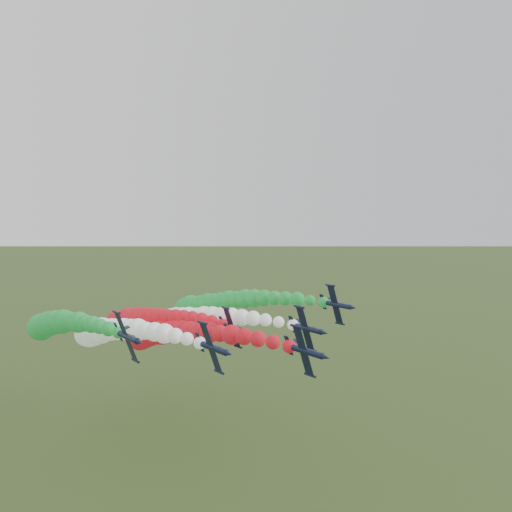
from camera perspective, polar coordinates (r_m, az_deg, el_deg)
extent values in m
cylinder|color=black|center=(82.47, 5.40, -10.70)|extent=(1.34, 8.57, 1.34)
cone|color=black|center=(79.05, 7.99, -11.40)|extent=(1.22, 1.71, 1.22)
cone|color=black|center=(85.78, 3.21, -10.08)|extent=(1.22, 0.86, 1.22)
ellipsoid|color=black|center=(81.37, 6.53, -10.82)|extent=(0.81, 1.79, 0.93)
cube|color=black|center=(82.26, 5.42, -10.77)|extent=(3.26, 1.81, 8.63)
cylinder|color=black|center=(80.17, 4.63, -8.01)|extent=(0.54, 2.48, 0.54)
cylinder|color=black|center=(84.55, 6.19, -13.38)|extent=(0.54, 2.48, 0.54)
cube|color=black|center=(85.60, 4.20, -9.85)|extent=(2.10, 1.43, 0.88)
cube|color=black|center=(85.10, 3.75, -10.17)|extent=(1.34, 1.05, 3.43)
sphere|color=red|center=(84.82, 3.81, -10.25)|extent=(2.35, 2.35, 2.35)
sphere|color=red|center=(87.94, 1.94, -9.80)|extent=(2.59, 2.59, 2.59)
sphere|color=red|center=(91.22, 0.22, -9.45)|extent=(2.99, 2.99, 2.99)
sphere|color=red|center=(94.61, -1.35, -9.19)|extent=(3.21, 3.21, 3.21)
sphere|color=red|center=(98.12, -2.79, -8.98)|extent=(3.94, 3.94, 3.94)
sphere|color=red|center=(101.73, -4.12, -8.82)|extent=(3.45, 3.45, 3.45)
sphere|color=red|center=(105.42, -5.33, -8.70)|extent=(4.34, 4.34, 4.34)
sphere|color=red|center=(109.20, -6.44, -8.62)|extent=(4.72, 4.72, 4.72)
sphere|color=red|center=(113.04, -7.46, -8.57)|extent=(4.68, 4.68, 4.68)
sphere|color=red|center=(116.95, -8.39, -8.55)|extent=(5.13, 5.13, 5.13)
sphere|color=red|center=(120.93, -9.24, -8.55)|extent=(5.36, 5.36, 5.36)
sphere|color=red|center=(124.95, -10.03, -8.57)|extent=(5.33, 5.33, 5.33)
sphere|color=red|center=(129.03, -10.75, -8.61)|extent=(6.05, 6.05, 6.05)
sphere|color=red|center=(133.16, -11.40, -8.67)|extent=(5.88, 5.88, 5.88)
sphere|color=red|center=(137.33, -12.01, -8.74)|extent=(6.45, 6.45, 6.45)
sphere|color=red|center=(141.54, -12.56, -8.82)|extent=(7.28, 7.28, 7.28)
sphere|color=red|center=(145.79, -13.07, -8.91)|extent=(7.95, 7.95, 7.95)
cylinder|color=black|center=(82.05, -5.18, -10.32)|extent=(1.34, 8.57, 1.34)
cone|color=black|center=(78.02, -3.11, -11.10)|extent=(1.22, 1.71, 1.22)
cone|color=black|center=(85.87, -6.91, -9.66)|extent=(1.22, 0.86, 1.22)
ellipsoid|color=black|center=(80.67, -4.21, -10.48)|extent=(0.81, 1.79, 0.93)
cube|color=black|center=(81.83, -5.18, -10.40)|extent=(3.26, 1.81, 8.63)
cylinder|color=black|center=(80.00, -6.16, -7.59)|extent=(0.54, 2.48, 0.54)
cylinder|color=black|center=(83.88, -4.24, -13.07)|extent=(0.54, 2.48, 0.54)
cube|color=black|center=(85.44, -5.95, -9.46)|extent=(2.10, 1.43, 0.88)
cube|color=black|center=(85.06, -6.46, -9.76)|extent=(1.34, 1.05, 3.43)
sphere|color=white|center=(84.77, -6.43, -9.84)|extent=(2.12, 2.12, 2.12)
sphere|color=white|center=(88.32, -7.90, -9.36)|extent=(2.30, 2.30, 2.30)
sphere|color=white|center=(91.99, -9.22, -8.99)|extent=(2.84, 2.84, 2.84)
sphere|color=white|center=(95.75, -10.42, -8.71)|extent=(3.74, 3.74, 3.74)
sphere|color=white|center=(99.59, -11.50, -8.49)|extent=(3.71, 3.71, 3.71)
sphere|color=white|center=(103.49, -12.48, -8.33)|extent=(3.57, 3.57, 3.57)
sphere|color=white|center=(107.45, -13.37, -8.21)|extent=(4.70, 4.70, 4.70)
sphere|color=white|center=(111.47, -14.17, -8.13)|extent=(4.54, 4.54, 4.54)
sphere|color=white|center=(115.54, -14.90, -8.08)|extent=(4.89, 4.89, 4.89)
sphere|color=white|center=(119.65, -15.56, -8.06)|extent=(4.96, 4.96, 4.96)
sphere|color=white|center=(123.81, -16.16, -8.07)|extent=(5.23, 5.23, 5.23)
sphere|color=white|center=(128.00, -16.70, -8.10)|extent=(5.57, 5.57, 5.57)
sphere|color=white|center=(132.23, -17.20, -8.14)|extent=(6.52, 6.52, 6.52)
sphere|color=white|center=(136.49, -17.64, -8.20)|extent=(6.73, 6.73, 6.73)
sphere|color=white|center=(140.79, -18.04, -8.27)|extent=(7.39, 7.39, 7.39)
sphere|color=white|center=(145.11, -18.41, -8.36)|extent=(7.60, 7.60, 7.60)
sphere|color=white|center=(149.47, -18.73, -8.46)|extent=(6.86, 6.86, 6.86)
cylinder|color=black|center=(95.12, 5.62, -8.19)|extent=(1.34, 8.57, 1.34)
cone|color=black|center=(91.66, 7.84, -8.70)|extent=(1.22, 1.71, 1.22)
cone|color=black|center=(98.44, 3.71, -7.74)|extent=(1.22, 0.86, 1.22)
ellipsoid|color=black|center=(94.01, 6.59, -8.27)|extent=(0.81, 1.79, 0.93)
cube|color=black|center=(94.90, 5.64, -8.25)|extent=(3.26, 1.81, 8.63)
cylinder|color=black|center=(92.97, 4.96, -5.81)|extent=(0.54, 2.48, 0.54)
cylinder|color=black|center=(97.02, 6.30, -10.58)|extent=(0.54, 2.48, 0.54)
cube|color=black|center=(98.29, 4.57, -7.53)|extent=(2.10, 1.43, 0.88)
cube|color=black|center=(97.76, 4.19, -7.80)|extent=(1.34, 1.05, 3.43)
sphere|color=white|center=(97.48, 4.24, -7.86)|extent=(2.23, 2.23, 2.23)
sphere|color=white|center=(100.60, 2.60, -7.54)|extent=(2.29, 2.29, 2.29)
sphere|color=white|center=(103.86, 1.08, -7.32)|extent=(2.69, 2.69, 2.69)
sphere|color=white|center=(107.23, -0.33, -7.15)|extent=(3.28, 3.28, 3.28)
sphere|color=white|center=(110.70, -1.64, -7.03)|extent=(3.70, 3.70, 3.70)
sphere|color=white|center=(114.27, -2.84, -6.96)|extent=(4.20, 4.20, 4.20)
sphere|color=white|center=(117.91, -3.96, -6.91)|extent=(4.47, 4.47, 4.47)
sphere|color=white|center=(121.64, -5.00, -6.90)|extent=(4.86, 4.86, 4.86)
sphere|color=white|center=(125.43, -5.95, -6.91)|extent=(5.20, 5.20, 5.20)
sphere|color=white|center=(129.30, -6.84, -6.94)|extent=(4.79, 4.79, 4.79)
sphere|color=white|center=(133.22, -7.66, -7.00)|extent=(5.65, 5.65, 5.65)
sphere|color=white|center=(137.19, -8.41, -7.06)|extent=(5.90, 5.90, 5.90)
sphere|color=white|center=(141.22, -9.11, -7.15)|extent=(6.60, 6.60, 6.60)
sphere|color=white|center=(145.30, -9.76, -7.24)|extent=(6.68, 6.68, 6.68)
sphere|color=white|center=(149.42, -10.36, -7.35)|extent=(6.76, 6.76, 6.76)
sphere|color=white|center=(153.59, -10.91, -7.46)|extent=(6.56, 6.56, 6.56)
sphere|color=white|center=(157.80, -11.42, -7.58)|extent=(7.08, 7.08, 7.08)
cylinder|color=black|center=(86.08, -14.60, -8.86)|extent=(1.34, 8.57, 1.34)
cone|color=black|center=(81.61, -13.14, -9.58)|extent=(1.22, 1.71, 1.22)
cone|color=black|center=(90.26, -15.81, -8.26)|extent=(1.22, 0.86, 1.22)
ellipsoid|color=black|center=(84.50, -13.84, -9.01)|extent=(0.81, 1.79, 0.93)
cube|color=black|center=(85.87, -14.63, -8.93)|extent=(3.26, 1.81, 8.63)
cylinder|color=black|center=(84.37, -15.67, -6.21)|extent=(0.54, 2.48, 0.54)
cylinder|color=black|center=(87.58, -13.61, -11.54)|extent=(0.54, 2.48, 0.54)
cube|color=black|center=(89.63, -14.94, -8.08)|extent=(2.10, 1.43, 0.88)
cube|color=black|center=(89.36, -15.47, -8.35)|extent=(1.34, 1.05, 3.43)
sphere|color=#1B8E35|center=(89.06, -15.48, -8.42)|extent=(2.06, 2.06, 2.06)
sphere|color=#1B8E35|center=(92.93, -16.49, -7.99)|extent=(2.66, 2.66, 2.66)
sphere|color=#1B8E35|center=(96.86, -17.40, -7.68)|extent=(2.85, 2.85, 2.85)
sphere|color=#1B8E35|center=(100.86, -18.22, -7.44)|extent=(3.28, 3.28, 3.28)
sphere|color=#1B8E35|center=(104.91, -18.94, -7.26)|extent=(3.39, 3.39, 3.39)
sphere|color=#1B8E35|center=(109.01, -19.60, -7.14)|extent=(4.34, 4.34, 4.34)
sphere|color=#1B8E35|center=(113.14, -20.18, -7.06)|extent=(3.95, 3.95, 3.95)
sphere|color=#1B8E35|center=(117.31, -20.71, -7.01)|extent=(4.54, 4.54, 4.54)
sphere|color=#1B8E35|center=(121.51, -21.18, -7.00)|extent=(5.44, 5.44, 5.44)
sphere|color=#1B8E35|center=(125.74, -21.59, -7.01)|extent=(4.69, 4.69, 4.69)
sphere|color=#1B8E35|center=(130.00, -21.97, -7.04)|extent=(5.85, 5.85, 5.85)
sphere|color=#1B8E35|center=(134.29, -22.30, -7.09)|extent=(5.80, 5.80, 5.80)
sphere|color=#1B8E35|center=(138.60, -22.60, -7.16)|extent=(6.46, 6.46, 6.46)
sphere|color=#1B8E35|center=(142.94, -22.86, -7.24)|extent=(6.19, 6.19, 6.19)
sphere|color=#1B8E35|center=(147.30, -23.09, -7.34)|extent=(6.19, 6.19, 6.19)
sphere|color=#1B8E35|center=(151.68, -23.30, -7.45)|extent=(7.53, 7.53, 7.53)
sphere|color=#1B8E35|center=(156.09, -23.47, -7.56)|extent=(6.84, 6.84, 6.84)
cylinder|color=black|center=(108.03, 9.01, -5.47)|extent=(1.34, 8.57, 1.34)
cone|color=black|center=(104.75, 11.05, -5.82)|extent=(1.22, 1.71, 1.22)
cone|color=black|center=(111.19, 7.23, -5.16)|extent=(1.22, 0.86, 1.22)
ellipsoid|color=black|center=(107.02, 9.89, -5.51)|extent=(0.81, 1.79, 0.93)
cube|color=black|center=(107.82, 9.03, -5.52)|extent=(3.26, 1.81, 8.63)
cylinder|color=black|center=(106.00, 8.49, -3.34)|extent=(0.54, 2.48, 0.54)
cylinder|color=black|center=(109.80, 9.57, -7.63)|extent=(0.54, 2.48, 0.54)
cube|color=black|center=(111.14, 7.99, -4.98)|extent=(2.10, 1.43, 0.88)
cube|color=black|center=(110.56, 7.67, -5.20)|extent=(1.34, 1.05, 3.43)
sphere|color=#1B8E35|center=(110.28, 7.73, -5.25)|extent=(2.45, 2.45, 2.45)
sphere|color=#1B8E35|center=(113.24, 6.18, -5.05)|extent=(2.42, 2.42, 2.42)
sphere|color=#1B8E35|center=(116.34, 4.73, -4.92)|extent=(3.42, 3.42, 3.42)
sphere|color=#1B8E35|center=(119.55, 3.37, -4.85)|extent=(3.40, 3.40, 3.40)
sphere|color=#1B8E35|center=(122.86, 2.10, -4.81)|extent=(3.59, 3.59, 3.59)
sphere|color=#1B8E35|center=(126.27, 0.91, -4.81)|extent=(4.19, 4.19, 4.19)
sphere|color=#1B8E35|center=(129.76, -0.21, -4.84)|extent=(4.72, 4.72, 4.72)
sphere|color=#1B8E35|center=(133.34, -1.25, -4.89)|extent=(5.08, 5.08, 5.08)
sphere|color=#1B8E35|center=(136.99, -2.22, -4.96)|extent=(4.60, 4.60, 4.60)
sphere|color=#1B8E35|center=(140.71, -3.13, -5.05)|extent=(5.36, 5.36, 5.36)
sphere|color=#1B8E35|center=(144.50, -3.98, -5.16)|extent=(5.13, 5.13, 5.13)
sphere|color=#1B8E35|center=(148.34, -4.78, -5.27)|extent=(5.21, 5.21, 5.21)
sphere|color=#1B8E35|center=(152.25, -5.52, -5.40)|extent=(6.10, 6.10, 6.10)
sphere|color=#1B8E35|center=(156.21, -6.21, -5.54)|extent=(5.97, 5.97, 5.97)
sphere|color=#1B8E35|center=(160.22, -6.85, -5.68)|extent=(6.30, 6.30, 6.30)
sphere|color=#1B8E35|center=(164.29, -7.46, -5.83)|extent=(7.89, 7.89, 7.89)
sphere|color=#1B8E35|center=(168.39, -8.02, -5.99)|extent=(7.54, 7.54, 7.54)
cylinder|color=black|center=(104.48, -2.79, -8.11)|extent=(1.34, 8.57, 1.34)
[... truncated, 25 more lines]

